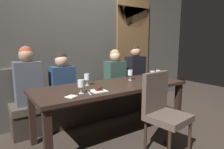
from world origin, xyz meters
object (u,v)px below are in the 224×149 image
(wine_glass_near_right, at_px, (153,74))
(dining_table, at_px, (113,91))
(diner_near_end, at_px, (135,67))
(chair_near_side, at_px, (163,108))
(wine_glass_center_back, at_px, (87,77))
(banquette_bench, at_px, (90,106))
(diner_bearded, at_px, (62,77))
(fork_on_table, at_px, (89,93))
(diner_far_end, at_px, (115,71))
(diner_redhead, at_px, (28,77))
(wine_glass_far_left, at_px, (158,73))
(wine_glass_end_right, at_px, (81,84))
(wine_glass_end_left, at_px, (145,78))
(dessert_plate, at_px, (98,90))
(wine_glass_far_right, at_px, (130,73))

(wine_glass_near_right, bearing_deg, dining_table, 167.05)
(dining_table, relative_size, diner_near_end, 2.64)
(dining_table, height_order, diner_near_end, diner_near_end)
(chair_near_side, relative_size, wine_glass_center_back, 5.98)
(banquette_bench, xyz_separation_m, diner_bearded, (-0.48, -0.01, 0.57))
(dining_table, distance_m, fork_on_table, 0.55)
(dining_table, distance_m, wine_glass_center_back, 0.41)
(dining_table, bearing_deg, diner_far_end, 52.48)
(diner_redhead, height_order, diner_bearded, diner_redhead)
(chair_near_side, xyz_separation_m, wine_glass_far_left, (0.55, 0.59, 0.29))
(diner_near_end, bearing_deg, diner_redhead, 179.07)
(diner_near_end, bearing_deg, dining_table, -146.07)
(diner_near_end, bearing_deg, wine_glass_end_right, -151.41)
(diner_bearded, bearing_deg, wine_glass_far_left, -32.98)
(wine_glass_near_right, bearing_deg, wine_glass_end_left, -150.46)
(wine_glass_end_right, relative_size, fork_on_table, 0.96)
(diner_redhead, height_order, wine_glass_near_right, diner_redhead)
(dessert_plate, bearing_deg, wine_glass_center_back, 84.66)
(wine_glass_end_right, bearing_deg, banquette_bench, 57.01)
(chair_near_side, bearing_deg, wine_glass_near_right, 54.33)
(wine_glass_center_back, bearing_deg, wine_glass_far_left, -15.55)
(dining_table, bearing_deg, wine_glass_end_left, -48.67)
(dining_table, bearing_deg, wine_glass_far_right, 16.94)
(diner_bearded, bearing_deg, wine_glass_far_right, -31.39)
(banquette_bench, xyz_separation_m, wine_glass_center_back, (-0.32, -0.53, 0.63))
(wine_glass_far_right, xyz_separation_m, wine_glass_end_left, (-0.13, -0.47, 0.00))
(diner_near_end, height_order, fork_on_table, diner_near_end)
(fork_on_table, bearing_deg, wine_glass_near_right, 19.22)
(dining_table, distance_m, wine_glass_near_right, 0.69)
(dining_table, height_order, dessert_plate, dessert_plate)
(dessert_plate, bearing_deg, dining_table, 30.05)
(dining_table, height_order, wine_glass_near_right, wine_glass_near_right)
(diner_bearded, height_order, wine_glass_end_left, diner_bearded)
(dessert_plate, bearing_deg, fork_on_table, -168.01)
(banquette_bench, xyz_separation_m, wine_glass_near_right, (0.64, -0.85, 0.63))
(wine_glass_end_left, bearing_deg, wine_glass_center_back, 140.17)
(wine_glass_center_back, distance_m, wine_glass_far_left, 1.14)
(diner_redhead, height_order, diner_far_end, diner_redhead)
(wine_glass_near_right, bearing_deg, wine_glass_far_left, 5.77)
(diner_near_end, relative_size, fork_on_table, 4.90)
(wine_glass_center_back, relative_size, wine_glass_end_left, 1.00)
(banquette_bench, relative_size, wine_glass_end_left, 15.24)
(diner_bearded, bearing_deg, wine_glass_end_right, -95.76)
(diner_redhead, relative_size, diner_near_end, 1.00)
(wine_glass_far_left, xyz_separation_m, wine_glass_end_left, (-0.48, -0.21, 0.00))
(banquette_bench, height_order, diner_redhead, diner_redhead)
(diner_far_end, bearing_deg, wine_glass_far_right, -101.03)
(wine_glass_far_left, distance_m, dessert_plate, 1.14)
(diner_redhead, height_order, dessert_plate, diner_redhead)
(wine_glass_far_left, bearing_deg, wine_glass_near_right, -174.23)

